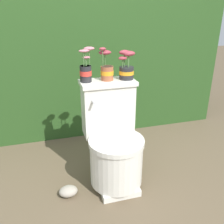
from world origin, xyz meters
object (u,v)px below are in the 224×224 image
garden_stone (68,191)px  toilet (113,143)px  potted_plant_left (86,69)px  potted_plant_midleft (107,69)px  potted_plant_middle (127,68)px

garden_stone → toilet: bearing=13.7°
potted_plant_left → potted_plant_midleft: (0.16, 0.01, -0.01)m
toilet → potted_plant_midleft: 0.55m
toilet → garden_stone: size_ratio=5.74×
toilet → potted_plant_middle: size_ratio=3.62×
toilet → potted_plant_left: 0.58m
toilet → garden_stone: bearing=-166.3°
potted_plant_middle → toilet: bearing=-133.7°
potted_plant_left → potted_plant_midleft: 0.16m
potted_plant_left → potted_plant_midleft: bearing=2.3°
toilet → potted_plant_middle: (0.15, 0.15, 0.53)m
potted_plant_midleft → potted_plant_left: bearing=-177.7°
potted_plant_midleft → potted_plant_middle: (0.15, -0.02, 0.01)m
potted_plant_left → garden_stone: size_ratio=1.83×
potted_plant_midleft → garden_stone: bearing=-144.6°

